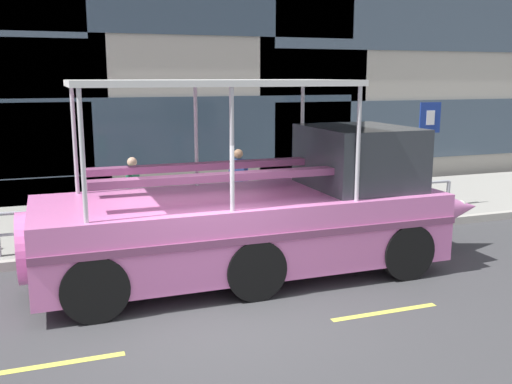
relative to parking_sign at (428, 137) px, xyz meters
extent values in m
plane|color=#3D3D3F|center=(-6.76, -4.10, -2.02)|extent=(120.00, 120.00, 0.00)
cube|color=#99968E|center=(-6.76, 1.50, -1.93)|extent=(32.00, 4.80, 0.18)
cube|color=#B2ADA3|center=(-6.76, -0.99, -1.93)|extent=(32.00, 0.18, 0.18)
cube|color=#DBD64C|center=(-9.16, -5.05, -2.02)|extent=(1.80, 0.12, 0.01)
cube|color=#DBD64C|center=(-4.36, -5.05, -2.02)|extent=(1.80, 0.12, 0.01)
cube|color=#2D3D4C|center=(-6.23, 4.27, -0.12)|extent=(12.76, 0.06, 2.10)
cube|color=#3D4C5B|center=(2.88, 4.27, -0.25)|extent=(10.68, 0.06, 1.95)
cube|color=#3D4C5B|center=(2.88, 4.27, 3.31)|extent=(10.68, 0.06, 1.95)
cylinder|color=#9EA0A8|center=(-5.77, -0.65, -1.02)|extent=(11.93, 0.07, 0.07)
cylinder|color=#9EA0A8|center=(-5.77, -0.65, -1.43)|extent=(11.93, 0.06, 0.06)
cylinder|color=#9EA0A8|center=(-8.32, -0.65, -1.43)|extent=(0.09, 0.09, 0.82)
cylinder|color=#9EA0A8|center=(-6.62, -0.65, -1.43)|extent=(0.09, 0.09, 0.82)
cylinder|color=#9EA0A8|center=(-4.91, -0.65, -1.43)|extent=(0.09, 0.09, 0.82)
cylinder|color=#9EA0A8|center=(-3.21, -0.65, -1.43)|extent=(0.09, 0.09, 0.82)
cylinder|color=#9EA0A8|center=(-1.50, -0.65, -1.43)|extent=(0.09, 0.09, 0.82)
cylinder|color=#9EA0A8|center=(0.20, -0.65, -1.43)|extent=(0.09, 0.09, 0.82)
cylinder|color=#4C4F54|center=(0.00, 0.03, -0.50)|extent=(0.08, 0.08, 2.69)
cube|color=navy|center=(0.00, -0.02, 0.49)|extent=(0.60, 0.04, 0.76)
cube|color=white|center=(0.00, -0.04, 0.49)|extent=(0.24, 0.01, 0.36)
cube|color=pink|center=(-5.86, -2.71, -1.15)|extent=(7.08, 2.53, 1.20)
cone|color=pink|center=(-1.52, -2.71, -1.15)|extent=(1.59, 1.14, 1.14)
cylinder|color=pink|center=(-9.40, -2.71, -1.15)|extent=(0.35, 1.14, 1.14)
cube|color=#783F64|center=(-5.86, -3.99, -1.00)|extent=(7.08, 0.04, 0.12)
sphere|color=white|center=(-1.12, -2.71, -1.10)|extent=(0.22, 0.22, 0.22)
cube|color=#33383D|center=(-3.56, -2.71, 0.02)|extent=(1.77, 2.12, 1.13)
cube|color=silver|center=(-6.39, -2.71, 1.40)|extent=(4.60, 2.33, 0.10)
cylinder|color=#B2B2B7|center=(-4.21, -1.60, 0.40)|extent=(0.07, 0.07, 1.89)
cylinder|color=#B2B2B7|center=(-4.21, -3.82, 0.40)|extent=(0.07, 0.07, 1.89)
cylinder|color=#B2B2B7|center=(-6.39, -1.60, 0.40)|extent=(0.07, 0.07, 1.89)
cylinder|color=#B2B2B7|center=(-6.39, -3.82, 0.40)|extent=(0.07, 0.07, 1.89)
cylinder|color=#B2B2B7|center=(-8.57, -1.60, 0.40)|extent=(0.07, 0.07, 1.89)
cylinder|color=#B2B2B7|center=(-8.57, -3.82, 0.40)|extent=(0.07, 0.07, 1.89)
cube|color=#783F64|center=(-6.39, -2.10, -0.10)|extent=(4.24, 0.28, 0.12)
cube|color=#783F64|center=(-6.39, -3.32, -0.10)|extent=(4.24, 0.28, 0.12)
cylinder|color=black|center=(-3.21, -1.55, -1.52)|extent=(1.00, 0.28, 1.00)
cylinder|color=black|center=(-3.21, -3.87, -1.52)|extent=(1.00, 0.28, 1.00)
cylinder|color=black|center=(-6.04, -1.55, -1.52)|extent=(1.00, 0.28, 1.00)
cylinder|color=black|center=(-6.04, -3.87, -1.52)|extent=(1.00, 0.28, 1.00)
cylinder|color=black|center=(-8.52, -1.55, -1.52)|extent=(1.00, 0.28, 1.00)
cylinder|color=black|center=(-8.52, -3.87, -1.52)|extent=(1.00, 0.28, 1.00)
cylinder|color=#47423D|center=(-2.27, 0.02, -1.43)|extent=(0.10, 0.10, 0.82)
cylinder|color=#47423D|center=(-2.19, -0.12, -1.43)|extent=(0.10, 0.10, 0.82)
cube|color=#236B47|center=(-2.23, -0.05, -0.73)|extent=(0.31, 0.36, 0.58)
cylinder|color=#236B47|center=(-2.33, 0.13, -0.76)|extent=(0.07, 0.07, 0.52)
cylinder|color=#236B47|center=(-2.12, -0.22, -0.76)|extent=(0.07, 0.07, 0.52)
sphere|color=#936B4C|center=(-2.23, -0.05, -0.30)|extent=(0.23, 0.23, 0.23)
cylinder|color=black|center=(-4.68, 0.82, -1.44)|extent=(0.10, 0.10, 0.82)
cylinder|color=black|center=(-4.82, 0.90, -1.44)|extent=(0.10, 0.10, 0.82)
cube|color=navy|center=(-4.75, 0.86, -0.74)|extent=(0.36, 0.31, 0.58)
cylinder|color=navy|center=(-4.58, 0.76, -0.76)|extent=(0.07, 0.07, 0.52)
cylinder|color=navy|center=(-4.93, 0.96, -0.76)|extent=(0.07, 0.07, 0.52)
sphere|color=#936B4C|center=(-4.75, 0.86, -0.31)|extent=(0.23, 0.23, 0.23)
cylinder|color=black|center=(-7.34, 0.64, -1.45)|extent=(0.10, 0.10, 0.79)
cylinder|color=black|center=(-7.24, 0.76, -1.45)|extent=(0.10, 0.10, 0.79)
cube|color=#236B47|center=(-7.29, 0.70, -0.77)|extent=(0.32, 0.34, 0.56)
cylinder|color=#236B47|center=(-7.41, 0.55, -0.80)|extent=(0.07, 0.07, 0.50)
cylinder|color=#236B47|center=(-7.17, 0.85, -0.80)|extent=(0.07, 0.07, 0.50)
sphere|color=tan|center=(-7.29, 0.70, -0.36)|extent=(0.22, 0.22, 0.22)
camera|label=1|loc=(-9.01, -12.12, 1.50)|focal=40.42mm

